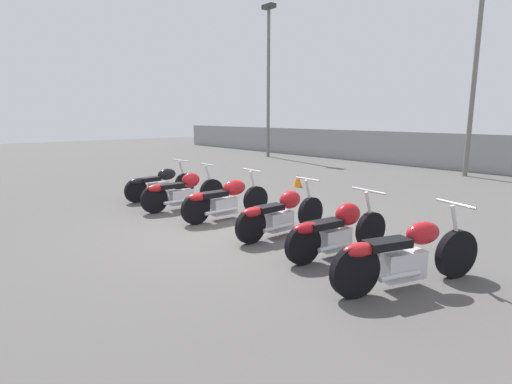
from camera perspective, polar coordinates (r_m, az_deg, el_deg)
The scene contains 11 objects.
ground_plane at distance 7.35m, azimuth -3.12°, elevation -5.48°, with size 60.00×60.00×0.00m, color #514F4C.
fence_back at distance 16.80m, azimuth 30.00°, elevation 4.72°, with size 40.00×0.04×1.41m.
light_pole_left at distance 20.82m, azimuth 1.80°, elevation 17.16°, with size 0.70×0.35×7.40m.
light_pole_right at distance 15.91m, azimuth 29.31°, elevation 20.14°, with size 0.70×0.35×8.61m.
motorcycle_slot_0 at distance 10.33m, azimuth -13.59°, elevation 1.20°, with size 0.74×1.99×0.94m.
motorcycle_slot_1 at distance 9.09m, azimuth -10.48°, elevation 0.16°, with size 0.56×2.06×0.97m.
motorcycle_slot_2 at distance 8.07m, azimuth -4.38°, elevation -1.01°, with size 0.60×2.05×0.96m.
motorcycle_slot_3 at distance 6.93m, azimuth 3.57°, elevation -3.07°, with size 0.56×2.03×0.95m.
motorcycle_slot_4 at distance 6.03m, azimuth 11.53°, elevation -5.31°, with size 0.66×1.94×0.95m.
motorcycle_slot_5 at distance 5.17m, azimuth 20.58°, elevation -8.44°, with size 0.89×2.12×1.00m.
traffic_cone_near at distance 11.87m, azimuth 5.98°, elevation 1.67°, with size 0.29×0.29×0.38m.
Camera 1 is at (5.63, -4.26, 2.05)m, focal length 28.00 mm.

